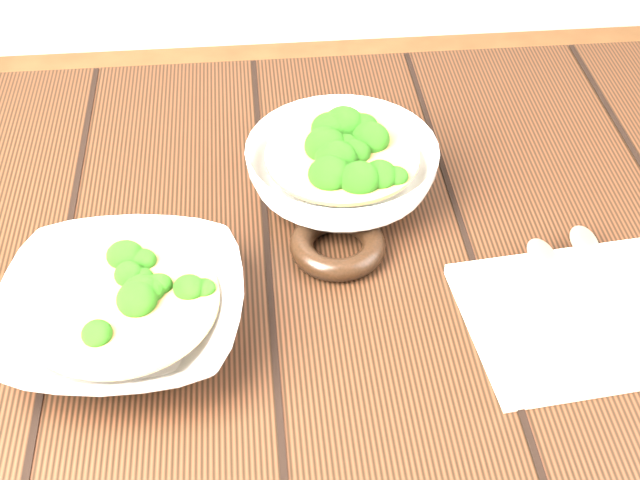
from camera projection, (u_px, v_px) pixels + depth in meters
table at (293, 356)px, 0.94m from camera, size 1.20×0.80×0.75m
soup_bowl_front at (123, 313)px, 0.78m from camera, size 0.23×0.23×0.06m
soup_bowl_back at (342, 170)px, 0.92m from camera, size 0.26×0.26×0.07m
trivet at (338, 245)px, 0.87m from camera, size 0.12×0.12×0.02m
napkin at (581, 317)px, 0.81m from camera, size 0.22×0.19×0.01m
spoon_left at (553, 280)px, 0.83m from camera, size 0.03×0.17×0.01m
spoon_right at (593, 266)px, 0.85m from camera, size 0.03×0.17×0.01m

